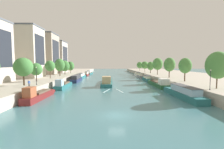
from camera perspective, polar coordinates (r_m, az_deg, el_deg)
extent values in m
plane|color=#42757F|center=(23.24, 1.84, -15.06)|extent=(400.00, 400.00, 0.00)
cube|color=#B7AD9E|center=(84.66, -25.27, -0.67)|extent=(36.00, 170.00, 2.28)
cube|color=#B7AD9E|center=(85.60, 24.59, -0.61)|extent=(36.00, 170.00, 2.28)
cube|color=#23666B|center=(56.83, -1.83, -3.06)|extent=(4.00, 19.74, 1.07)
cube|color=#23666B|center=(66.94, -1.56, -1.88)|extent=(3.52, 1.28, 0.90)
cube|color=#23666B|center=(56.76, -1.83, -2.49)|extent=(4.08, 19.74, 0.06)
cube|color=tan|center=(49.98, -2.06, -2.03)|extent=(2.83, 3.98, 2.30)
cube|color=black|center=(51.91, -1.99, -1.42)|extent=(2.21, 0.07, 0.64)
cube|color=brown|center=(58.69, -1.77, -2.07)|extent=(3.04, 10.28, 0.36)
cylinder|color=#232328|center=(50.81, -1.41, -2.61)|extent=(0.07, 0.07, 1.10)
cube|color=silver|center=(42.98, 2.82, -6.10)|extent=(1.91, 5.89, 0.03)
cube|color=silver|center=(42.95, -2.00, -6.10)|extent=(2.09, 5.84, 0.03)
cube|color=maroon|center=(36.41, -25.69, -7.42)|extent=(2.39, 10.99, 1.22)
cube|color=maroon|center=(41.60, -22.18, -5.74)|extent=(2.07, 1.30, 0.98)
cube|color=maroon|center=(36.29, -25.72, -6.43)|extent=(2.43, 10.99, 0.06)
cube|color=#9E5133|center=(32.87, -28.62, -5.85)|extent=(1.66, 2.22, 1.91)
cube|color=black|center=(33.78, -27.73, -5.06)|extent=(1.29, 0.06, 0.54)
cube|color=brown|center=(37.22, -24.99, -5.82)|extent=(1.80, 5.73, 0.36)
cylinder|color=#232328|center=(33.17, -27.74, -6.45)|extent=(0.07, 0.07, 1.10)
cube|color=#23666B|center=(50.76, -17.76, -4.09)|extent=(2.63, 11.90, 1.12)
cube|color=#23666B|center=(56.76, -16.01, -3.09)|extent=(2.38, 1.27, 0.92)
cube|color=#23666B|center=(50.68, -17.77, -3.44)|extent=(2.68, 11.90, 0.06)
cube|color=#9EBCD6|center=(46.73, -19.16, -2.90)|extent=(1.89, 2.40, 1.87)
cube|color=black|center=(47.83, -18.74, -2.40)|extent=(1.49, 0.05, 0.52)
cube|color=brown|center=(51.79, -17.41, -3.04)|extent=(2.02, 6.20, 0.36)
cylinder|color=#232328|center=(47.12, -18.55, -3.30)|extent=(0.07, 0.07, 1.10)
cube|color=#1E284C|center=(66.99, -13.31, -2.03)|extent=(3.25, 14.01, 1.17)
cube|color=#1E284C|center=(74.15, -12.22, -1.34)|extent=(2.83, 1.30, 0.95)
cube|color=#1E284C|center=(66.93, -13.31, -1.51)|extent=(3.31, 14.01, 0.06)
cube|color=#38383D|center=(66.18, -13.44, -0.93)|extent=(2.61, 8.98, 1.43)
cube|color=#4C4C51|center=(66.12, -13.45, -0.28)|extent=(2.79, 9.25, 0.08)
cylinder|color=#232328|center=(62.70, -13.66, -1.36)|extent=(0.07, 0.07, 1.10)
cube|color=#23666B|center=(83.12, -11.51, -0.87)|extent=(2.80, 15.38, 1.07)
cube|color=#23666B|center=(91.00, -10.60, -0.36)|extent=(2.62, 1.23, 0.90)
cube|color=#23666B|center=(83.08, -11.51, -0.48)|extent=(2.85, 15.38, 0.06)
cube|color=white|center=(82.27, -11.61, -0.05)|extent=(2.28, 9.85, 1.31)
cube|color=#4C4C51|center=(82.22, -11.62, 0.44)|extent=(2.45, 10.14, 0.08)
cylinder|color=#232328|center=(78.43, -11.82, -0.33)|extent=(0.07, 0.07, 1.10)
cube|color=maroon|center=(97.70, -9.47, -0.13)|extent=(1.94, 9.72, 0.97)
cube|color=maroon|center=(102.80, -9.00, 0.13)|extent=(1.72, 1.24, 0.85)
cube|color=maroon|center=(97.66, -9.48, 0.17)|extent=(1.98, 9.72, 0.06)
cube|color=beige|center=(97.13, -9.53, 0.62)|extent=(1.57, 6.22, 1.56)
cube|color=#4C4C51|center=(97.08, -9.53, 1.10)|extent=(1.68, 6.41, 0.08)
cylinder|color=#232328|center=(94.72, -9.61, 0.39)|extent=(0.07, 0.07, 1.10)
cube|color=#23666B|center=(112.09, -8.39, 0.40)|extent=(3.14, 13.02, 0.91)
cube|color=#23666B|center=(118.80, -7.86, 0.66)|extent=(2.62, 1.28, 0.82)
cube|color=#23666B|center=(112.06, -8.39, 0.65)|extent=(3.20, 13.02, 0.06)
cube|color=white|center=(107.67, -8.77, 1.06)|extent=(2.12, 2.65, 2.04)
cube|color=black|center=(108.93, -8.66, 1.26)|extent=(1.63, 0.08, 0.57)
cube|color=brown|center=(113.32, -8.29, 0.79)|extent=(2.34, 6.79, 0.36)
cylinder|color=#232328|center=(108.13, -8.51, 0.83)|extent=(0.07, 0.07, 1.10)
cube|color=#23666B|center=(37.75, 25.06, -6.95)|extent=(3.00, 14.64, 1.29)
cube|color=#23666B|center=(44.55, 20.57, -5.01)|extent=(2.61, 1.31, 1.01)
cube|color=#23666B|center=(37.63, 25.09, -5.94)|extent=(3.05, 14.64, 0.06)
cube|color=#9EBCD6|center=(36.88, 25.65, -5.04)|extent=(2.41, 9.38, 1.36)
cube|color=#4C4C51|center=(36.77, 25.68, -3.93)|extent=(2.58, 9.66, 0.08)
cylinder|color=#232328|center=(33.97, 29.13, -6.13)|extent=(0.07, 0.07, 1.10)
cube|color=#235633|center=(54.20, 16.97, -3.54)|extent=(3.67, 15.99, 1.16)
cube|color=#235633|center=(62.13, 14.76, -2.43)|extent=(3.20, 1.31, 0.95)
cube|color=#235633|center=(54.13, 16.99, -2.90)|extent=(3.74, 15.99, 0.06)
cube|color=white|center=(48.90, 18.85, -2.59)|extent=(2.57, 3.24, 1.78)
cube|color=black|center=(50.38, 18.27, -2.08)|extent=(2.01, 0.07, 0.50)
cube|color=brown|center=(55.62, 16.52, -2.48)|extent=(2.78, 8.33, 0.36)
cylinder|color=#232328|center=(49.70, 19.15, -2.88)|extent=(0.07, 0.07, 1.10)
cube|color=#23666B|center=(70.80, 12.98, -1.77)|extent=(2.64, 11.47, 1.01)
cube|color=#23666B|center=(76.69, 12.05, -1.23)|extent=(2.15, 1.30, 0.87)
cube|color=#23666B|center=(70.75, 12.99, -1.33)|extent=(2.69, 11.47, 0.06)
cube|color=beige|center=(70.14, 13.09, -0.89)|extent=(2.09, 7.35, 1.15)
cube|color=#4C4C51|center=(70.09, 13.10, -0.39)|extent=(2.23, 7.58, 0.08)
cylinder|color=#232328|center=(67.44, 13.87, -1.12)|extent=(0.07, 0.07, 1.10)
cube|color=gray|center=(83.72, 10.41, -0.74)|extent=(1.98, 9.72, 1.28)
cube|color=gray|center=(88.81, 9.82, -0.38)|extent=(1.70, 1.30, 1.01)
cube|color=gray|center=(83.66, 10.41, -0.28)|extent=(2.02, 9.72, 0.06)
cube|color=beige|center=(83.14, 10.48, 0.18)|extent=(1.59, 6.23, 1.36)
cube|color=#4C4C51|center=(83.09, 10.49, 0.68)|extent=(1.70, 6.42, 0.08)
cylinder|color=#232328|center=(80.82, 10.96, -0.03)|extent=(0.07, 0.07, 1.10)
cube|color=silver|center=(95.30, 9.46, -0.21)|extent=(2.55, 10.71, 1.06)
cube|color=silver|center=(100.89, 8.95, 0.09)|extent=(2.22, 1.28, 0.90)
cube|color=silver|center=(95.26, 9.46, 0.13)|extent=(2.60, 10.71, 0.06)
cube|color=beige|center=(94.69, 9.52, 0.54)|extent=(2.05, 6.86, 1.39)
cube|color=#4C4C51|center=(94.65, 9.53, 0.99)|extent=(2.19, 7.07, 0.08)
cylinder|color=#232328|center=(92.13, 10.00, 0.35)|extent=(0.07, 0.07, 1.10)
cylinder|color=brown|center=(43.22, -30.22, -1.39)|extent=(0.39, 0.39, 3.25)
ellipsoid|color=#427F3D|center=(43.07, -30.36, 2.44)|extent=(4.43, 4.43, 4.60)
cylinder|color=brown|center=(50.92, -26.53, -0.86)|extent=(0.32, 0.32, 2.63)
ellipsoid|color=#427F3D|center=(50.79, -26.62, 1.77)|extent=(3.53, 3.53, 3.74)
cylinder|color=brown|center=(59.57, -22.21, 0.32)|extent=(0.26, 0.26, 3.44)
ellipsoid|color=#427F3D|center=(59.47, -22.28, 3.00)|extent=(3.47, 3.47, 3.86)
cylinder|color=brown|center=(69.28, -18.98, 0.82)|extent=(0.40, 0.40, 3.27)
ellipsoid|color=#427F3D|center=(69.18, -19.04, 3.41)|extent=(4.19, 4.19, 5.41)
cylinder|color=brown|center=(78.86, -17.26, 1.03)|extent=(0.32, 0.32, 2.70)
ellipsoid|color=#427F3D|center=(78.77, -17.30, 3.08)|extent=(4.52, 4.52, 5.38)
cylinder|color=brown|center=(87.81, -15.33, 1.34)|extent=(0.27, 0.27, 2.64)
ellipsoid|color=#427F3D|center=(87.72, -15.36, 3.09)|extent=(4.18, 4.18, 4.96)
cylinder|color=brown|center=(39.47, 34.71, -1.92)|extent=(0.26, 0.26, 3.41)
ellipsoid|color=#4C8942|center=(39.30, 34.91, 2.89)|extent=(4.75, 4.75, 5.82)
cylinder|color=brown|center=(50.71, 25.68, -0.38)|extent=(0.34, 0.34, 3.47)
ellipsoid|color=#4C8942|center=(50.59, 25.78, 3.02)|extent=(3.74, 3.74, 4.63)
cylinder|color=brown|center=(62.43, 20.70, 0.55)|extent=(0.36, 0.36, 3.51)
ellipsoid|color=#4C8942|center=(62.33, 20.78, 3.52)|extent=(4.28, 4.28, 5.35)
cylinder|color=brown|center=(76.73, 16.70, 1.29)|extent=(0.30, 0.30, 3.59)
ellipsoid|color=#4C8942|center=(76.65, 16.76, 3.81)|extent=(4.78, 4.78, 5.77)
cylinder|color=brown|center=(89.21, 14.27, 1.42)|extent=(0.37, 0.37, 2.70)
ellipsoid|color=#4C8942|center=(89.13, 14.30, 3.14)|extent=(3.98, 3.98, 4.85)
cylinder|color=brown|center=(100.95, 12.22, 1.85)|extent=(0.25, 0.25, 3.05)
ellipsoid|color=#4C8942|center=(100.88, 12.24, 3.47)|extent=(4.78, 4.78, 4.79)
cylinder|color=brown|center=(116.08, 10.37, 2.14)|extent=(0.26, 0.26, 2.96)
ellipsoid|color=#4C8942|center=(116.02, 10.39, 3.52)|extent=(4.50, 4.50, 4.78)
cylinder|color=black|center=(42.68, -26.53, -0.66)|extent=(0.11, 0.11, 4.23)
sphere|color=#EAE5C6|center=(42.57, -26.63, 2.37)|extent=(0.28, 0.28, 0.28)
cylinder|color=black|center=(42.88, -26.45, -3.35)|extent=(0.22, 0.22, 0.20)
cylinder|color=black|center=(36.58, 32.98, -1.90)|extent=(0.11, 0.11, 3.88)
sphere|color=#EAE5C6|center=(36.45, 33.11, 1.36)|extent=(0.28, 0.28, 0.28)
cylinder|color=black|center=(36.80, 32.87, -4.75)|extent=(0.22, 0.22, 0.20)
cube|color=#232833|center=(50.57, -36.44, 7.95)|extent=(0.04, 9.68, 10.29)
cube|color=beige|center=(69.16, -30.82, 7.06)|extent=(14.19, 9.93, 19.20)
cube|color=#565B66|center=(70.46, -31.13, 15.08)|extent=(14.62, 10.23, 0.50)
cube|color=#232833|center=(66.01, -25.43, 8.25)|extent=(0.04, 7.94, 11.52)
cube|color=#A89989|center=(86.30, -24.49, 6.88)|extent=(13.25, 11.61, 20.13)
cube|color=#4C515B|center=(87.47, -24.69, 13.64)|extent=(13.65, 11.96, 0.50)
cube|color=#232833|center=(83.95, -20.30, 7.77)|extent=(0.04, 9.29, 12.08)
cube|color=#BCB2A8|center=(102.55, -20.57, 6.09)|extent=(12.63, 12.11, 18.69)
cube|color=#4C515B|center=(103.37, -20.70, 11.41)|extent=(13.01, 12.48, 0.50)
cube|color=#232833|center=(100.66, -17.16, 6.74)|extent=(0.04, 9.69, 11.22)
cylinder|color=#2D2D38|center=(39.59, -28.83, -3.55)|extent=(0.13, 0.13, 0.84)
cylinder|color=#2D2D38|center=(39.69, -28.59, -3.52)|extent=(0.13, 0.13, 0.84)
cube|color=#3351A8|center=(39.56, -28.74, -2.53)|extent=(0.34, 0.39, 0.56)
sphere|color=beige|center=(39.52, -28.76, -1.95)|extent=(0.21, 0.21, 0.21)
cylinder|color=#3351A8|center=(39.44, -29.01, -2.56)|extent=(0.09, 0.09, 0.54)
cylinder|color=#3351A8|center=(39.68, -28.48, -2.50)|extent=(0.09, 0.09, 0.54)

